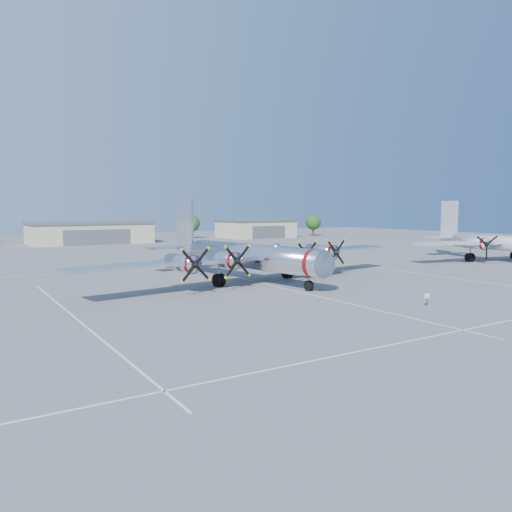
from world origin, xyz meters
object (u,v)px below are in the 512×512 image
hangar_center (90,232)px  twin_engine_east (487,260)px  hangar_east (256,228)px  tree_far_east (313,222)px  info_placard (427,297)px  tree_east (192,224)px  main_bomber_b29 (245,280)px

hangar_center → twin_engine_east: (45.60, -75.93, -2.71)m
hangar_east → twin_engine_east: bearing=-91.8°
twin_engine_east → tree_far_east: bearing=84.0°
twin_engine_east → info_placard: (-40.72, -20.99, 0.78)m
hangar_center → hangar_east: 48.00m
hangar_east → info_placard: (-43.13, -96.92, -1.93)m
hangar_east → tree_far_east: 20.15m
tree_far_east → info_placard: (-63.13, -94.95, -3.44)m
tree_east → tree_far_east: 38.83m
twin_engine_east → main_bomber_b29: bearing=-170.5°
main_bomber_b29 → info_placard: size_ratio=39.82×
tree_far_east → twin_engine_east: bearing=-106.9°
tree_east → main_bomber_b29: (-30.36, -80.88, -4.22)m
tree_far_east → main_bomber_b29: tree_far_east is taller
twin_engine_east → hangar_center: bearing=131.8°
tree_far_east → info_placard: bearing=-123.6°
twin_engine_east → info_placard: bearing=-141.9°
info_placard → tree_east: bearing=80.8°
hangar_center → main_bomber_b29: bearing=-90.3°
hangar_east → main_bomber_b29: hangar_east is taller
tree_far_east → hangar_center: bearing=178.3°
hangar_center → main_bomber_b29: hangar_center is taller
hangar_east → tree_far_east: tree_far_east is taller
tree_east → main_bomber_b29: size_ratio=0.15×
tree_east → twin_engine_east: bearing=-79.2°
main_bomber_b29 → tree_east: bearing=60.8°
tree_far_east → main_bomber_b29: size_ratio=0.15×
tree_east → hangar_east: bearing=-18.5°
hangar_east → info_placard: size_ratio=18.59×
tree_far_east → twin_engine_east: (-22.40, -73.96, -4.22)m
tree_east → twin_engine_east: tree_east is taller
tree_far_east → twin_engine_east: size_ratio=0.21×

